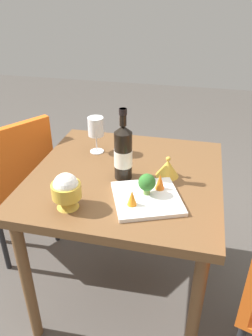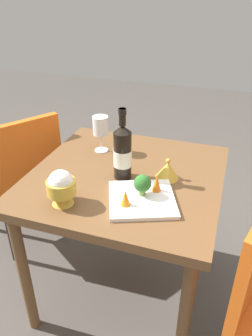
# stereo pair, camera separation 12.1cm
# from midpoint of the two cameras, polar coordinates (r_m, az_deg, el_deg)

# --- Properties ---
(ground_plane) EXTENTS (8.00, 8.00, 0.00)m
(ground_plane) POSITION_cam_midpoint_polar(r_m,az_deg,el_deg) (1.92, -1.92, -20.07)
(ground_plane) COLOR #4C4742
(dining_table) EXTENTS (0.82, 0.82, 0.73)m
(dining_table) POSITION_cam_midpoint_polar(r_m,az_deg,el_deg) (1.49, -2.33, -4.18)
(dining_table) COLOR brown
(dining_table) RESTS_ON ground_plane
(chair_near_window) EXTENTS (0.55, 0.55, 0.85)m
(chair_near_window) POSITION_cam_midpoint_polar(r_m,az_deg,el_deg) (1.93, -20.40, -1.31)
(chair_near_window) COLOR orange
(chair_near_window) RESTS_ON ground_plane
(wine_bottle) EXTENTS (0.08, 0.08, 0.31)m
(wine_bottle) POSITION_cam_midpoint_polar(r_m,az_deg,el_deg) (1.36, -3.04, 2.69)
(wine_bottle) COLOR black
(wine_bottle) RESTS_ON dining_table
(wine_glass) EXTENTS (0.08, 0.08, 0.18)m
(wine_glass) POSITION_cam_midpoint_polar(r_m,az_deg,el_deg) (1.59, -7.45, 6.93)
(wine_glass) COLOR white
(wine_glass) RESTS_ON dining_table
(rice_bowl) EXTENTS (0.11, 0.11, 0.14)m
(rice_bowl) POSITION_cam_midpoint_polar(r_m,az_deg,el_deg) (1.23, -13.09, -3.86)
(rice_bowl) COLOR gold
(rice_bowl) RESTS_ON dining_table
(rice_bowl_lid) EXTENTS (0.10, 0.10, 0.09)m
(rice_bowl_lid) POSITION_cam_midpoint_polar(r_m,az_deg,el_deg) (1.41, 4.81, -0.07)
(rice_bowl_lid) COLOR gold
(rice_bowl_lid) RESTS_ON dining_table
(serving_plate) EXTENTS (0.33, 0.33, 0.02)m
(serving_plate) POSITION_cam_midpoint_polar(r_m,az_deg,el_deg) (1.27, 0.91, -5.31)
(serving_plate) COLOR white
(serving_plate) RESTS_ON dining_table
(broccoli_floret) EXTENTS (0.07, 0.07, 0.09)m
(broccoli_floret) POSITION_cam_midpoint_polar(r_m,az_deg,el_deg) (1.26, 0.91, -2.66)
(broccoli_floret) COLOR #729E4C
(broccoli_floret) RESTS_ON serving_plate
(carrot_garnish_left) EXTENTS (0.04, 0.04, 0.07)m
(carrot_garnish_left) POSITION_cam_midpoint_polar(r_m,az_deg,el_deg) (1.30, 3.26, -2.43)
(carrot_garnish_left) COLOR orange
(carrot_garnish_left) RESTS_ON serving_plate
(carrot_garnish_right) EXTENTS (0.04, 0.04, 0.06)m
(carrot_garnish_right) POSITION_cam_midpoint_polar(r_m,az_deg,el_deg) (1.21, -1.83, -5.26)
(carrot_garnish_right) COLOR orange
(carrot_garnish_right) RESTS_ON serving_plate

